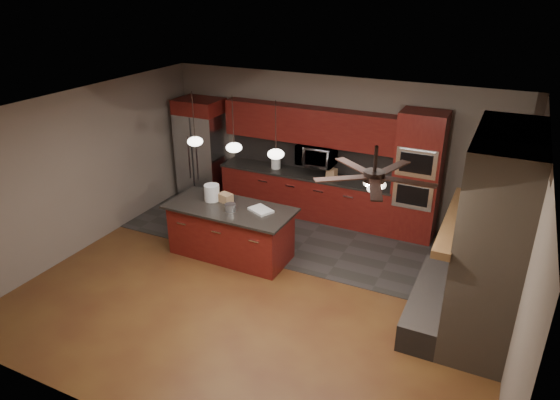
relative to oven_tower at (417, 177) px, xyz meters
The scene contains 22 objects.
ground 3.40m from the oven_tower, 122.27° to the right, with size 7.00×7.00×0.00m, color brown.
ceiling 3.57m from the oven_tower, 122.27° to the right, with size 7.00×6.00×0.02m, color white.
back_wall 1.74m from the oven_tower, 169.75° to the left, with size 7.00×0.02×2.80m, color #72665B.
right_wall 3.25m from the oven_tower, 56.24° to the right, with size 0.02×6.00×2.80m, color #72665B.
left_wall 5.86m from the oven_tower, 152.62° to the right, with size 0.02×6.00×2.80m, color #72665B.
slate_tile_patch 2.26m from the oven_tower, 152.30° to the right, with size 7.00×2.40×0.01m, color #312D2C.
fireplace_column 2.66m from the oven_tower, 59.73° to the right, with size 1.30×2.10×2.80m.
back_cabinetry 2.20m from the oven_tower, behind, with size 3.59×0.64×2.20m.
oven_tower is the anchor object (origin of this frame).
microwave 1.98m from the oven_tower, behind, with size 0.73×0.41×0.50m, color silver.
refrigerator 4.57m from the oven_tower, behind, with size 0.93×0.75×2.17m.
kitchen_island 3.47m from the oven_tower, 142.27° to the right, with size 2.20×1.02×0.92m.
white_bucket 3.67m from the oven_tower, 147.79° to the right, with size 0.26×0.26×0.28m, color silver.
paint_can 3.40m from the oven_tower, 139.83° to the right, with size 0.19×0.19×0.12m, color silver.
paint_tray 2.93m from the oven_tower, 137.15° to the right, with size 0.39×0.27×0.04m, color silver.
cardboard_box 3.45m from the oven_tower, 146.33° to the right, with size 0.23×0.17×0.15m, color #93704C.
counter_bucket 2.84m from the oven_tower, behind, with size 0.19×0.19×0.22m, color white.
counter_box 1.62m from the oven_tower, behind, with size 0.18×0.14×0.20m, color #A37A54.
pendant_left 3.97m from the oven_tower, 149.26° to the right, with size 0.26×0.26×0.92m.
pendant_center 3.37m from the oven_tower, 142.53° to the right, with size 0.26×0.26×0.92m.
pendant_right 2.83m from the oven_tower, 132.87° to the right, with size 0.26×0.26×0.92m.
ceiling_fan 3.72m from the oven_tower, 88.36° to the right, with size 1.27×1.33×0.41m.
Camera 1 is at (3.09, -5.88, 4.46)m, focal length 32.00 mm.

